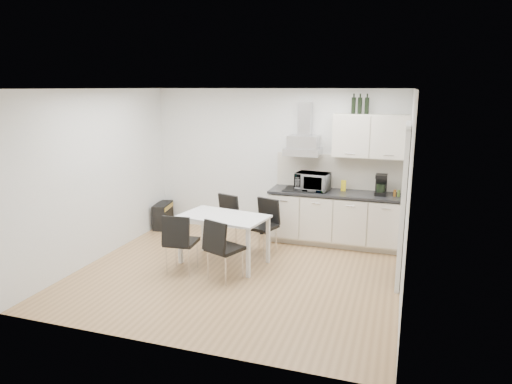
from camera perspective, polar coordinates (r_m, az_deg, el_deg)
ground at (r=6.68m, az=-2.45°, el=-10.13°), size 4.50×4.50×0.00m
wall_back at (r=8.15m, az=2.40°, el=3.65°), size 4.50×0.10×2.60m
wall_front at (r=4.53m, az=-11.53°, el=-4.24°), size 4.50×0.10×2.60m
wall_left at (r=7.37m, az=-19.17°, el=1.94°), size 0.10×4.00×2.60m
wall_right at (r=5.90m, az=18.36°, el=-0.63°), size 0.10×4.00×2.60m
ceiling at (r=6.14m, az=-2.69°, el=12.78°), size 4.50×4.50×0.00m
doorway at (r=6.49m, az=17.87°, el=-1.66°), size 0.08×1.04×2.10m
kitchenette at (r=7.76m, az=10.33°, el=-0.58°), size 2.22×0.64×2.52m
dining_table at (r=6.85m, az=-4.05°, el=-3.70°), size 1.38×0.93×0.75m
chair_far_left at (r=7.56m, az=-4.36°, el=-3.83°), size 0.58×0.61×0.88m
chair_far_right at (r=7.28m, az=0.69°, el=-4.44°), size 0.58×0.61×0.88m
chair_near_left at (r=6.68m, az=-9.28°, el=-6.26°), size 0.48×0.54×0.88m
chair_near_right at (r=6.35m, az=-3.89°, el=-7.15°), size 0.59×0.63×0.88m
guitar_amp at (r=8.88m, az=-11.55°, el=-2.87°), size 0.34×0.60×0.47m
floor_speaker at (r=8.38m, az=0.94°, el=-4.20°), size 0.22×0.21×0.29m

